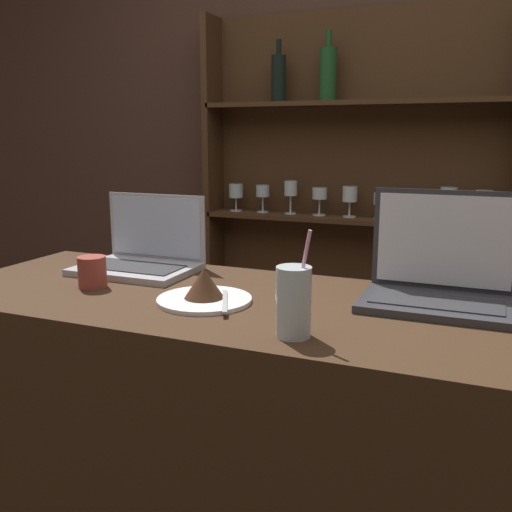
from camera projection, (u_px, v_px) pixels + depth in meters
bar_counter at (273, 507)px, 1.42m from camera, size 1.71×0.59×1.06m
back_wall at (385, 156)px, 2.49m from camera, size 7.00×0.06×2.70m
back_shelf at (350, 231)px, 2.54m from camera, size 1.34×0.18×1.97m
laptop_near at (143, 255)px, 1.63m from camera, size 0.32×0.23×0.21m
laptop_far at (440, 279)px, 1.29m from camera, size 0.33×0.22×0.26m
cake_plate at (204, 291)px, 1.31m from camera, size 0.22×0.22×0.08m
water_glass at (294, 302)px, 1.08m from camera, size 0.07×0.07×0.21m
coffee_cup at (92, 272)px, 1.44m from camera, size 0.07×0.07×0.08m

